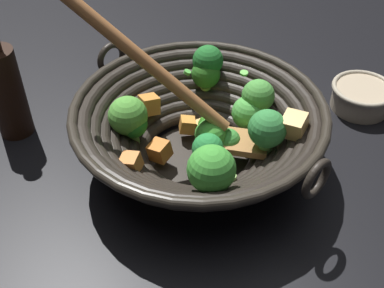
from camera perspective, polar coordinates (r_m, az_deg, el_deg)
name	(u,v)px	position (r m, az deg, el deg)	size (l,w,h in m)	color
ground_plane	(198,161)	(0.74, 0.75, -2.01)	(4.00, 4.00, 0.00)	black
wok	(200,127)	(0.70, 0.90, 2.02)	(0.39, 0.36, 0.26)	black
soy_sauce_bottle	(6,89)	(0.80, -20.69, 5.91)	(0.05, 0.05, 0.20)	black
prep_bowl	(362,96)	(0.88, 18.97, 5.26)	(0.10, 0.10, 0.04)	tan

